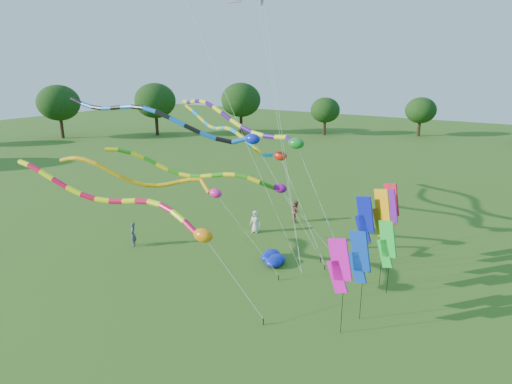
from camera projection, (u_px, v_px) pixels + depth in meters
The scene contains 19 objects.
ground at pixel (219, 298), 20.88m from camera, with size 160.00×160.00×0.00m, color #2C5717.
tree_ring at pixel (217, 170), 23.38m from camera, with size 119.34×119.64×9.26m.
tube_kite_red at pixel (131, 206), 20.94m from camera, with size 14.56×1.84×6.50m.
tube_kite_orange at pixel (158, 180), 22.65m from camera, with size 11.41×4.15×6.72m.
tube_kite_purple at pixel (243, 123), 28.31m from camera, with size 16.07×5.67×9.14m.
tube_kite_blue at pixel (173, 122), 25.71m from camera, with size 17.20×2.73×9.41m.
tube_kite_cyan at pixel (236, 136), 28.02m from camera, with size 14.08×5.47×8.47m.
tube_kite_green at pixel (215, 175), 24.45m from camera, with size 12.21×5.43×6.86m.
banner_pole_green at pixel (387, 244), 20.80m from camera, with size 1.12×0.48×3.80m.
banner_pole_red at pixel (390, 205), 23.56m from camera, with size 1.12×0.47×4.80m.
banner_pole_magenta_a at pixel (339, 266), 17.46m from camera, with size 1.16×0.13×4.31m.
banner_pole_blue_a at pixel (364, 220), 21.34m from camera, with size 1.15×0.34×4.78m.
banner_pole_blue_b at pixel (359, 257), 18.51m from camera, with size 1.15×0.33×4.19m.
banner_pole_violet at pixel (388, 211), 22.78m from camera, with size 1.15×0.31×4.71m.
banner_pole_orange at pixel (382, 213), 21.05m from camera, with size 1.11×0.50×5.20m.
blue_nylon_heap at pixel (274, 257), 24.74m from camera, with size 1.51×1.79×0.55m.
person_a at pixel (255, 221), 28.88m from camera, with size 0.75×0.49×1.54m, color silver.
person_b at pixel (133, 234), 26.67m from camera, with size 0.57×0.37×1.55m, color #43505E.
person_c at pixel (296, 211), 30.82m from camera, with size 0.77×0.60×1.59m, color brown.
Camera 1 is at (11.39, -14.71, 10.95)m, focal length 30.00 mm.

